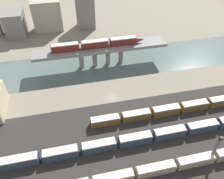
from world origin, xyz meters
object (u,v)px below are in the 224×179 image
train_on_bridge (98,44)px  train_yard_near (200,160)px  signal_tower (215,149)px  train_yard_mid (122,142)px  train_yard_far (184,107)px

train_on_bridge → train_yard_near: (21.90, -60.80, -10.36)m
train_on_bridge → signal_tower: 66.13m
train_yard_near → train_yard_mid: train_yard_mid is taller
train_yard_far → train_yard_mid: bearing=-159.7°
train_yard_near → train_yard_far: bearing=76.3°
train_on_bridge → signal_tower: (26.12, -60.44, -6.22)m
train_yard_near → train_yard_mid: bearing=152.4°
train_on_bridge → signal_tower: size_ratio=3.81×
train_yard_near → signal_tower: size_ratio=8.22×
train_on_bridge → train_yard_near: 65.45m
train_yard_near → signal_tower: signal_tower is taller
train_on_bridge → train_yard_far: train_on_bridge is taller
train_yard_mid → signal_tower: bearing=-23.1°
train_yard_far → signal_tower: size_ratio=6.40×
train_yard_mid → train_yard_far: (28.09, 10.42, -0.10)m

